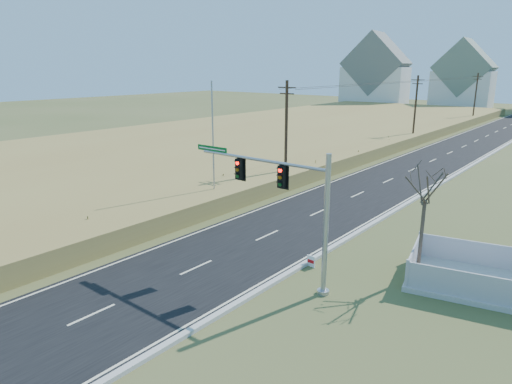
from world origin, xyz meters
name	(u,v)px	position (x,y,z in m)	size (l,w,h in m)	color
ground	(223,256)	(0.00, 0.00, 0.00)	(260.00, 260.00, 0.00)	#465026
road	(472,143)	(0.00, 50.00, 0.03)	(8.00, 180.00, 0.06)	black
curb	(506,145)	(4.15, 50.00, 0.09)	(0.30, 180.00, 0.18)	#B2AFA8
reed_marsh	(287,131)	(-24.00, 40.00, 0.65)	(38.00, 110.00, 1.30)	olive
utility_pole_near	(286,132)	(-6.50, 15.00, 4.68)	(1.80, 0.26, 9.00)	#422D1E
utility_pole_mid	(415,108)	(-6.50, 45.00, 4.68)	(1.80, 0.26, 9.00)	#422D1E
utility_pole_far	(475,97)	(-6.50, 75.00, 4.68)	(1.80, 0.26, 9.00)	#422D1E
condo_nw	(375,76)	(-38.00, 100.00, 7.70)	(17.69, 13.38, 19.05)	silver
condo_nnw	(463,80)	(-18.00, 108.00, 6.94)	(14.93, 11.17, 17.03)	silver
traffic_signal_mast	(292,202)	(4.67, -0.21, 4.08)	(8.22, 0.56, 6.53)	#9EA0A5
fence_enclosure	(481,281)	(11.91, 5.10, 0.29)	(7.29, 5.72, 1.48)	#B7B5AD
open_sign	(311,261)	(4.50, 1.90, 0.32)	(0.49, 0.09, 0.61)	white
flagpole	(213,158)	(-7.00, 6.58, 3.65)	(0.41, 0.41, 9.15)	#B7B5AD
bare_tree	(427,183)	(9.19, 4.36, 4.80)	(2.25, 2.25, 5.95)	#4C3F33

